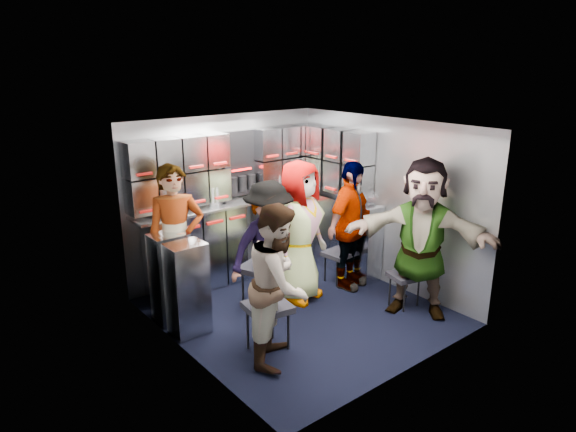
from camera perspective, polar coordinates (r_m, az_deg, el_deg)
floor at (r=5.94m, az=1.26°, el=-10.59°), size 3.00×3.00×0.00m
wall_back at (r=6.71m, az=-6.94°, el=2.17°), size 2.80×0.04×2.10m
wall_left at (r=4.81m, az=-11.60°, el=-4.09°), size 0.04×3.00×2.10m
wall_right at (r=6.49m, az=10.84°, el=1.49°), size 0.04×3.00×2.10m
ceiling at (r=5.31m, az=1.41°, el=9.94°), size 2.80×3.00×0.02m
cart_bank_back at (r=6.70m, az=-5.82°, el=-2.78°), size 2.68×0.38×0.99m
cart_bank_left at (r=5.57m, az=-12.02°, el=-7.31°), size 0.38×0.76×0.99m
counter at (r=6.54m, az=-5.96°, el=1.51°), size 2.68×0.42×0.03m
locker_bank_back at (r=6.48m, az=-6.38°, el=5.67°), size 2.68×0.28×0.82m
locker_bank_right at (r=6.75m, az=5.69°, el=6.13°), size 0.28×1.00×0.82m
right_cabinet at (r=6.93m, az=6.03°, el=-2.05°), size 0.28×1.20×1.00m
coffee_niche at (r=6.63m, az=-5.34°, el=5.78°), size 0.46×0.16×0.84m
red_latch_strip at (r=6.42m, az=-4.95°, el=-0.02°), size 2.60×0.02×0.03m
jump_seat_near_left at (r=5.06m, az=-2.26°, el=-10.34°), size 0.46×0.45×0.49m
jump_seat_mid_left at (r=5.95m, az=-3.17°, el=-5.96°), size 0.53×0.52×0.49m
jump_seat_center at (r=6.23m, az=0.16°, el=-5.00°), size 0.46×0.45×0.47m
jump_seat_mid_right at (r=6.59m, az=5.63°, el=-4.35°), size 0.37×0.36×0.41m
jump_seat_near_right at (r=6.08m, az=12.87°, el=-6.67°), size 0.41×0.40×0.40m
attendant_standing at (r=5.73m, az=-12.30°, el=-2.76°), size 0.73×0.60×1.70m
attendant_arc_a at (r=4.78m, az=-1.01°, el=-7.53°), size 0.94×0.93×1.53m
attendant_arc_b at (r=5.70m, az=-2.16°, el=-3.52°), size 1.01×0.61×1.51m
attendant_arc_c at (r=5.96m, az=1.25°, el=-1.74°), size 0.94×0.74×1.68m
attendant_arc_d at (r=6.33m, az=6.88°, el=-1.09°), size 1.01×0.64×1.60m
attendant_arc_e at (r=5.79m, az=14.59°, el=-2.35°), size 1.31×1.68×1.77m
bottle_left at (r=6.29m, az=-8.47°, el=2.06°), size 0.07×0.07×0.24m
bottle_mid at (r=6.32m, az=-8.00°, el=2.15°), size 0.07×0.07×0.24m
bottle_right at (r=6.84m, az=-1.06°, el=3.50°), size 0.07×0.07×0.25m
cup_left at (r=6.03m, az=-13.36°, el=0.42°), size 0.08×0.08×0.10m
cup_right at (r=7.19m, az=2.48°, el=3.53°), size 0.08×0.08×0.10m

